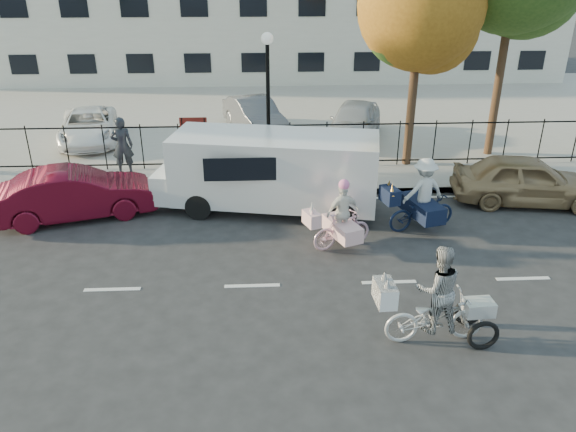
{
  "coord_description": "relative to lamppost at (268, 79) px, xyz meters",
  "views": [
    {
      "loc": [
        0.26,
        -10.43,
        6.49
      ],
      "look_at": [
        0.84,
        1.2,
        1.1
      ],
      "focal_mm": 35.0,
      "sensor_mm": 36.0,
      "label": 1
    }
  ],
  "objects": [
    {
      "name": "ground",
      "position": [
        -0.5,
        -6.8,
        -3.11
      ],
      "size": [
        120.0,
        120.0,
        0.0
      ],
      "primitive_type": "plane",
      "color": "#333334"
    },
    {
      "name": "road_markings",
      "position": [
        -0.5,
        -6.8,
        -3.11
      ],
      "size": [
        60.0,
        9.52,
        0.01
      ],
      "primitive_type": null,
      "color": "silver",
      "rests_on": "ground"
    },
    {
      "name": "curb",
      "position": [
        -0.5,
        -1.75,
        -3.04
      ],
      "size": [
        60.0,
        0.1,
        0.15
      ],
      "primitive_type": "cube",
      "color": "#A8A399",
      "rests_on": "ground"
    },
    {
      "name": "sidewalk",
      "position": [
        -0.5,
        -0.7,
        -3.04
      ],
      "size": [
        60.0,
        2.2,
        0.15
      ],
      "primitive_type": "cube",
      "color": "#A8A399",
      "rests_on": "ground"
    },
    {
      "name": "parking_lot",
      "position": [
        -0.5,
        8.2,
        -3.04
      ],
      "size": [
        60.0,
        15.6,
        0.15
      ],
      "primitive_type": "cube",
      "color": "#A8A399",
      "rests_on": "ground"
    },
    {
      "name": "iron_fence",
      "position": [
        -0.5,
        0.4,
        -2.21
      ],
      "size": [
        58.0,
        0.06,
        1.5
      ],
      "primitive_type": null,
      "color": "black",
      "rests_on": "sidewalk"
    },
    {
      "name": "building",
      "position": [
        -0.5,
        18.2,
        -0.11
      ],
      "size": [
        34.0,
        10.0,
        6.0
      ],
      "primitive_type": "cube",
      "color": "silver",
      "rests_on": "ground"
    },
    {
      "name": "lamppost",
      "position": [
        0.0,
        0.0,
        0.0
      ],
      "size": [
        0.36,
        0.36,
        4.33
      ],
      "color": "black",
      "rests_on": "sidewalk"
    },
    {
      "name": "street_sign",
      "position": [
        -2.35,
        0.0,
        -1.7
      ],
      "size": [
        0.85,
        0.06,
        1.8
      ],
      "color": "black",
      "rests_on": "sidewalk"
    },
    {
      "name": "zebra_trike",
      "position": [
        2.87,
        -8.83,
        -2.36
      ],
      "size": [
        2.27,
        0.88,
        1.94
      ],
      "rotation": [
        0.0,
        0.0,
        1.63
      ],
      "color": "silver",
      "rests_on": "ground"
    },
    {
      "name": "unicorn_bike",
      "position": [
        1.65,
        -5.1,
        -2.46
      ],
      "size": [
        1.79,
        1.3,
        1.77
      ],
      "rotation": [
        0.0,
        0.0,
        1.94
      ],
      "color": "#F9BDD1",
      "rests_on": "ground"
    },
    {
      "name": "bull_bike",
      "position": [
        3.85,
        -4.18,
        -2.34
      ],
      "size": [
        2.14,
        1.51,
        1.93
      ],
      "rotation": [
        0.0,
        0.0,
        1.85
      ],
      "color": "#0F1A34",
      "rests_on": "ground"
    },
    {
      "name": "white_van",
      "position": [
        0.01,
        -2.75,
        -1.92
      ],
      "size": [
        6.37,
        3.07,
        2.15
      ],
      "rotation": [
        0.0,
        0.0,
        -0.19
      ],
      "color": "white",
      "rests_on": "ground"
    },
    {
      "name": "red_sedan",
      "position": [
        -5.28,
        -3.0,
        -2.43
      ],
      "size": [
        4.39,
        2.59,
        1.37
      ],
      "primitive_type": "imported",
      "rotation": [
        0.0,
        0.0,
        1.87
      ],
      "color": "#5E0A1D",
      "rests_on": "ground"
    },
    {
      "name": "gold_sedan",
      "position": [
        7.32,
        -2.64,
        -2.41
      ],
      "size": [
        4.34,
        2.3,
        1.41
      ],
      "primitive_type": "imported",
      "rotation": [
        0.0,
        0.0,
        1.41
      ],
      "color": "#A18157",
      "rests_on": "ground"
    },
    {
      "name": "pedestrian",
      "position": [
        -4.63,
        0.0,
        -2.04
      ],
      "size": [
        0.73,
        0.53,
        1.85
      ],
      "primitive_type": "imported",
      "rotation": [
        0.0,
        0.0,
        3.29
      ],
      "color": "black",
      "rests_on": "sidewalk"
    },
    {
      "name": "lot_car_b",
      "position": [
        -6.67,
        3.53,
        -2.37
      ],
      "size": [
        2.82,
        4.61,
        1.19
      ],
      "primitive_type": "imported",
      "rotation": [
        0.0,
        0.0,
        0.21
      ],
      "color": "white",
      "rests_on": "parking_lot"
    },
    {
      "name": "lot_car_c",
      "position": [
        -0.48,
        4.48,
        -2.29
      ],
      "size": [
        2.74,
        4.32,
        1.34
      ],
      "primitive_type": "imported",
      "rotation": [
        0.0,
        0.0,
        0.35
      ],
      "color": "#55575D",
      "rests_on": "parking_lot"
    },
    {
      "name": "lot_car_d",
      "position": [
        3.28,
        3.31,
        -2.25
      ],
      "size": [
        2.89,
        4.49,
        1.42
      ],
      "primitive_type": "imported",
      "rotation": [
        0.0,
        0.0,
        -0.31
      ],
      "color": "#AFB2B7",
      "rests_on": "parking_lot"
    },
    {
      "name": "tree_mid",
      "position": [
        4.78,
        0.56,
        1.84
      ],
      "size": [
        3.86,
        3.86,
        7.07
      ],
      "color": "#442D1D",
      "rests_on": "ground"
    }
  ]
}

